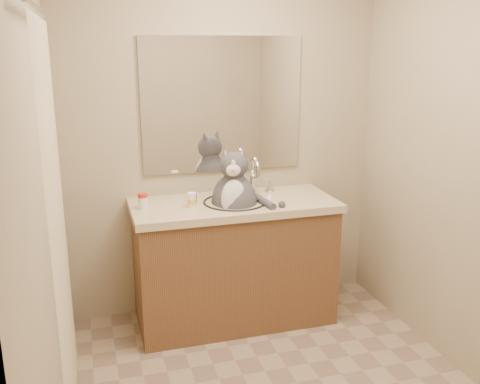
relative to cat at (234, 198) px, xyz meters
name	(u,v)px	position (x,y,z in m)	size (l,w,h in m)	color
room	(290,186)	(0.01, -0.93, 0.32)	(2.22, 2.52, 2.42)	gray
vanity	(234,259)	(0.01, 0.03, -0.44)	(1.34, 0.59, 1.12)	brown
mirror	(223,105)	(0.01, 0.30, 0.57)	(1.10, 0.02, 0.90)	white
shower_curtain	(59,234)	(-1.04, -0.83, 0.15)	(0.02, 1.30, 1.93)	beige
cat	(234,198)	(0.00, 0.00, 0.00)	(0.40, 0.43, 0.59)	#414145
pill_bottle_redcap	(143,201)	(-0.58, 0.03, 0.02)	(0.07, 0.07, 0.10)	white
pill_bottle_orange	(192,200)	(-0.28, -0.02, 0.02)	(0.06, 0.06, 0.09)	white
grey_canister	(193,198)	(-0.25, 0.08, 0.00)	(0.06, 0.06, 0.07)	slate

